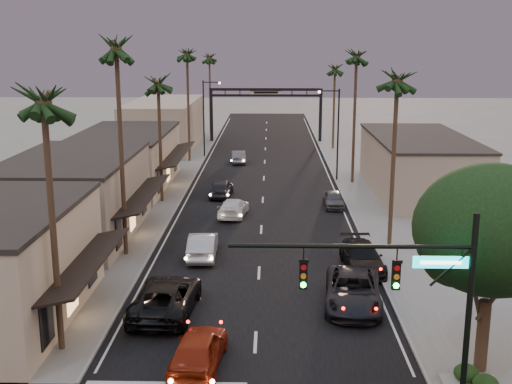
{
  "coord_description": "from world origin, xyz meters",
  "views": [
    {
      "loc": [
        0.64,
        -16.97,
        13.44
      ],
      "look_at": [
        -0.41,
        29.39,
        2.5
      ],
      "focal_mm": 45.0,
      "sensor_mm": 36.0,
      "label": 1
    }
  ],
  "objects_px": {
    "oncoming_red": "(199,350)",
    "oncoming_pickup": "(166,297)",
    "palm_rc": "(335,66)",
    "curbside_near": "(353,290)",
    "oncoming_silver": "(203,245)",
    "palm_la": "(43,92)",
    "palm_far": "(209,55)",
    "arch": "(266,101)",
    "palm_rb": "(357,52)",
    "palm_ra": "(398,74)",
    "corner_tree": "(494,235)",
    "streetlight_left": "(206,112)",
    "traffic_signal": "(415,288)",
    "streetlight_right": "(335,127)",
    "palm_ld": "(187,51)",
    "curbside_black": "(362,257)",
    "palm_lb": "(116,42)",
    "palm_lc": "(158,78)"
  },
  "relations": [
    {
      "from": "corner_tree",
      "to": "palm_ra",
      "type": "relative_size",
      "value": 0.67
    },
    {
      "from": "palm_la",
      "to": "oncoming_red",
      "type": "relative_size",
      "value": 2.73
    },
    {
      "from": "palm_ra",
      "to": "oncoming_red",
      "type": "height_order",
      "value": "palm_ra"
    },
    {
      "from": "curbside_near",
      "to": "oncoming_pickup",
      "type": "bearing_deg",
      "value": -167.33
    },
    {
      "from": "palm_far",
      "to": "oncoming_silver",
      "type": "distance_m",
      "value": 57.39
    },
    {
      "from": "arch",
      "to": "palm_lb",
      "type": "distance_m",
      "value": 49.39
    },
    {
      "from": "traffic_signal",
      "to": "palm_ld",
      "type": "distance_m",
      "value": 53.47
    },
    {
      "from": "corner_tree",
      "to": "oncoming_pickup",
      "type": "distance_m",
      "value": 16.0
    },
    {
      "from": "streetlight_left",
      "to": "curbside_near",
      "type": "xyz_separation_m",
      "value": [
        11.88,
        -43.74,
        -4.47
      ]
    },
    {
      "from": "curbside_near",
      "to": "palm_ra",
      "type": "bearing_deg",
      "value": 75.38
    },
    {
      "from": "traffic_signal",
      "to": "palm_ra",
      "type": "relative_size",
      "value": 0.64
    },
    {
      "from": "palm_lc",
      "to": "palm_far",
      "type": "xyz_separation_m",
      "value": [
        0.3,
        42.0,
        0.97
      ]
    },
    {
      "from": "palm_lb",
      "to": "oncoming_red",
      "type": "height_order",
      "value": "palm_lb"
    },
    {
      "from": "palm_la",
      "to": "palm_far",
      "type": "relative_size",
      "value": 1.0
    },
    {
      "from": "arch",
      "to": "oncoming_red",
      "type": "xyz_separation_m",
      "value": [
        -2.34,
        -62.38,
        -4.71
      ]
    },
    {
      "from": "oncoming_pickup",
      "to": "palm_rb",
      "type": "bearing_deg",
      "value": -110.29
    },
    {
      "from": "palm_rc",
      "to": "palm_la",
      "type": "bearing_deg",
      "value": -107.37
    },
    {
      "from": "palm_ld",
      "to": "streetlight_right",
      "type": "bearing_deg",
      "value": -32.79
    },
    {
      "from": "oncoming_red",
      "to": "oncoming_pickup",
      "type": "distance_m",
      "value": 5.95
    },
    {
      "from": "palm_lc",
      "to": "palm_far",
      "type": "distance_m",
      "value": 42.01
    },
    {
      "from": "palm_rc",
      "to": "curbside_black",
      "type": "xyz_separation_m",
      "value": [
        -2.4,
        -44.24,
        -9.69
      ]
    },
    {
      "from": "traffic_signal",
      "to": "palm_rc",
      "type": "height_order",
      "value": "palm_rc"
    },
    {
      "from": "corner_tree",
      "to": "arch",
      "type": "height_order",
      "value": "corner_tree"
    },
    {
      "from": "palm_ld",
      "to": "palm_rc",
      "type": "xyz_separation_m",
      "value": [
        17.2,
        9.0,
        -1.95
      ]
    },
    {
      "from": "palm_far",
      "to": "palm_la",
      "type": "bearing_deg",
      "value": -90.25
    },
    {
      "from": "arch",
      "to": "palm_ra",
      "type": "bearing_deg",
      "value": -79.41
    },
    {
      "from": "palm_ra",
      "to": "palm_rb",
      "type": "relative_size",
      "value": 0.93
    },
    {
      "from": "oncoming_silver",
      "to": "streetlight_left",
      "type": "bearing_deg",
      "value": -86.17
    },
    {
      "from": "arch",
      "to": "streetlight_right",
      "type": "relative_size",
      "value": 1.69
    },
    {
      "from": "oncoming_silver",
      "to": "palm_la",
      "type": "bearing_deg",
      "value": 67.43
    },
    {
      "from": "oncoming_silver",
      "to": "arch",
      "type": "bearing_deg",
      "value": -95.67
    },
    {
      "from": "streetlight_right",
      "to": "palm_far",
      "type": "xyz_separation_m",
      "value": [
        -15.22,
        33.0,
        6.11
      ]
    },
    {
      "from": "palm_ld",
      "to": "palm_rb",
      "type": "bearing_deg",
      "value": -32.6
    },
    {
      "from": "traffic_signal",
      "to": "curbside_black",
      "type": "height_order",
      "value": "traffic_signal"
    },
    {
      "from": "palm_ra",
      "to": "palm_rb",
      "type": "distance_m",
      "value": 20.02
    },
    {
      "from": "palm_rc",
      "to": "curbside_near",
      "type": "height_order",
      "value": "palm_rc"
    },
    {
      "from": "palm_rb",
      "to": "oncoming_red",
      "type": "height_order",
      "value": "palm_rb"
    },
    {
      "from": "traffic_signal",
      "to": "streetlight_right",
      "type": "bearing_deg",
      "value": 88.28
    },
    {
      "from": "curbside_near",
      "to": "oncoming_red",
      "type": "bearing_deg",
      "value": -131.81
    },
    {
      "from": "palm_ra",
      "to": "oncoming_silver",
      "type": "distance_m",
      "value": 16.37
    },
    {
      "from": "oncoming_silver",
      "to": "palm_lc",
      "type": "bearing_deg",
      "value": -72.08
    },
    {
      "from": "streetlight_right",
      "to": "palm_rb",
      "type": "height_order",
      "value": "palm_rb"
    },
    {
      "from": "arch",
      "to": "palm_far",
      "type": "xyz_separation_m",
      "value": [
        -8.3,
        8.0,
        5.91
      ]
    },
    {
      "from": "traffic_signal",
      "to": "curbside_near",
      "type": "bearing_deg",
      "value": 94.08
    },
    {
      "from": "oncoming_silver",
      "to": "curbside_near",
      "type": "xyz_separation_m",
      "value": [
        8.59,
        -7.54,
        0.06
      ]
    },
    {
      "from": "streetlight_left",
      "to": "palm_ld",
      "type": "height_order",
      "value": "palm_ld"
    },
    {
      "from": "streetlight_left",
      "to": "oncoming_red",
      "type": "bearing_deg",
      "value": -84.8
    },
    {
      "from": "streetlight_left",
      "to": "palm_lc",
      "type": "distance_m",
      "value": 22.65
    },
    {
      "from": "oncoming_red",
      "to": "palm_lb",
      "type": "bearing_deg",
      "value": -61.19
    },
    {
      "from": "curbside_near",
      "to": "palm_lc",
      "type": "bearing_deg",
      "value": 127.82
    }
  ]
}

